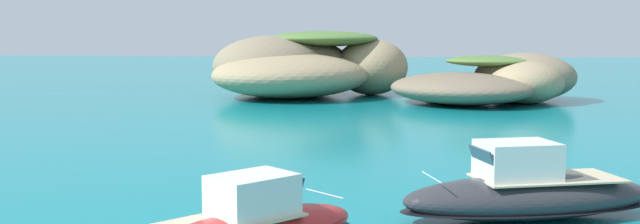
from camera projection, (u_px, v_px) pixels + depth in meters
name	position (u px, v px, depth m)	size (l,w,h in m)	color
islet_large	(301.00, 68.00, 70.15)	(23.00, 22.49, 6.78)	#9E8966
islet_small	(497.00, 82.00, 63.47)	(20.41, 18.62, 4.64)	#756651
motorboat_charcoal	(527.00, 193.00, 22.72)	(9.39, 5.24, 2.65)	#2D2D33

